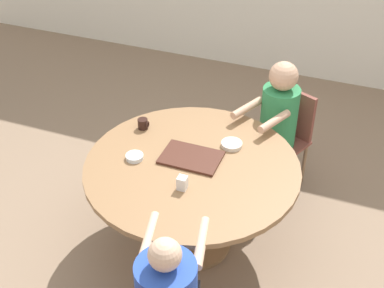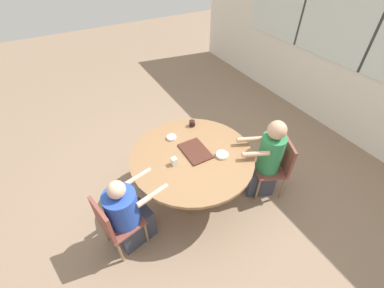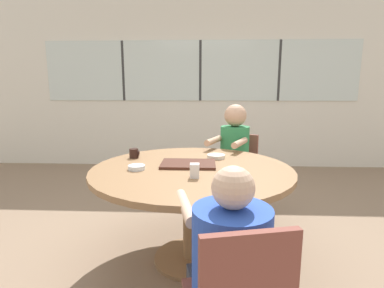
{
  "view_description": "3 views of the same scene",
  "coord_description": "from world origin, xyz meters",
  "px_view_note": "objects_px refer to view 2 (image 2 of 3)",
  "views": [
    {
      "loc": [
        1.04,
        -2.71,
        3.06
      ],
      "look_at": [
        0.0,
        0.0,
        0.94
      ],
      "focal_mm": 50.0,
      "sensor_mm": 36.0,
      "label": 1
    },
    {
      "loc": [
        1.95,
        -1.1,
        2.92
      ],
      "look_at": [
        0.0,
        0.0,
        0.94
      ],
      "focal_mm": 24.0,
      "sensor_mm": 36.0,
      "label": 2
    },
    {
      "loc": [
        0.1,
        -2.18,
        1.35
      ],
      "look_at": [
        0.0,
        0.0,
        0.94
      ],
      "focal_mm": 28.0,
      "sensor_mm": 36.0,
      "label": 3
    }
  ],
  "objects_px": {
    "person_man_blue_shirt": "(266,162)",
    "bowl_cereal": "(172,138)",
    "chair_for_woman_green_shirt": "(113,222)",
    "bowl_white_shallow": "(222,155)",
    "person_woman_green_shirt": "(128,216)",
    "coffee_mug": "(192,123)",
    "chair_for_man_blue_shirt": "(277,163)",
    "milk_carton_small": "(174,161)"
  },
  "relations": [
    {
      "from": "person_man_blue_shirt",
      "to": "bowl_cereal",
      "type": "distance_m",
      "value": 1.27
    },
    {
      "from": "chair_for_woman_green_shirt",
      "to": "bowl_cereal",
      "type": "distance_m",
      "value": 1.24
    },
    {
      "from": "chair_for_woman_green_shirt",
      "to": "bowl_white_shallow",
      "type": "relative_size",
      "value": 5.54
    },
    {
      "from": "person_woman_green_shirt",
      "to": "coffee_mug",
      "type": "height_order",
      "value": "person_woman_green_shirt"
    },
    {
      "from": "chair_for_woman_green_shirt",
      "to": "bowl_white_shallow",
      "type": "height_order",
      "value": "chair_for_woman_green_shirt"
    },
    {
      "from": "coffee_mug",
      "to": "bowl_cereal",
      "type": "bearing_deg",
      "value": -74.05
    },
    {
      "from": "chair_for_man_blue_shirt",
      "to": "person_man_blue_shirt",
      "type": "relative_size",
      "value": 0.72
    },
    {
      "from": "chair_for_woman_green_shirt",
      "to": "bowl_cereal",
      "type": "xyz_separation_m",
      "value": [
        -0.65,
        1.02,
        0.27
      ]
    },
    {
      "from": "milk_carton_small",
      "to": "coffee_mug",
      "type": "bearing_deg",
      "value": 134.59
    },
    {
      "from": "bowl_cereal",
      "to": "coffee_mug",
      "type": "bearing_deg",
      "value": 105.95
    },
    {
      "from": "coffee_mug",
      "to": "bowl_cereal",
      "type": "height_order",
      "value": "coffee_mug"
    },
    {
      "from": "chair_for_man_blue_shirt",
      "to": "milk_carton_small",
      "type": "relative_size",
      "value": 8.94
    },
    {
      "from": "chair_for_woman_green_shirt",
      "to": "chair_for_man_blue_shirt",
      "type": "bearing_deg",
      "value": 71.68
    },
    {
      "from": "chair_for_woman_green_shirt",
      "to": "person_man_blue_shirt",
      "type": "height_order",
      "value": "person_man_blue_shirt"
    },
    {
      "from": "chair_for_woman_green_shirt",
      "to": "person_man_blue_shirt",
      "type": "xyz_separation_m",
      "value": [
        0.14,
        1.98,
        0.05
      ]
    },
    {
      "from": "chair_for_woman_green_shirt",
      "to": "chair_for_man_blue_shirt",
      "type": "height_order",
      "value": "same"
    },
    {
      "from": "chair_for_woman_green_shirt",
      "to": "bowl_cereal",
      "type": "bearing_deg",
      "value": 109.79
    },
    {
      "from": "bowl_cereal",
      "to": "person_man_blue_shirt",
      "type": "bearing_deg",
      "value": 50.37
    },
    {
      "from": "person_man_blue_shirt",
      "to": "chair_for_man_blue_shirt",
      "type": "bearing_deg",
      "value": -90.0
    },
    {
      "from": "chair_for_man_blue_shirt",
      "to": "person_woman_green_shirt",
      "type": "relative_size",
      "value": 0.82
    },
    {
      "from": "person_woman_green_shirt",
      "to": "person_man_blue_shirt",
      "type": "distance_m",
      "value": 1.82
    },
    {
      "from": "chair_for_man_blue_shirt",
      "to": "person_man_blue_shirt",
      "type": "xyz_separation_m",
      "value": [
        -0.07,
        -0.15,
        0.05
      ]
    },
    {
      "from": "bowl_cereal",
      "to": "bowl_white_shallow",
      "type": "bearing_deg",
      "value": 33.06
    },
    {
      "from": "person_woman_green_shirt",
      "to": "person_man_blue_shirt",
      "type": "xyz_separation_m",
      "value": [
        0.18,
        1.81,
        0.1
      ]
    },
    {
      "from": "person_woman_green_shirt",
      "to": "bowl_cereal",
      "type": "bearing_deg",
      "value": 112.99
    },
    {
      "from": "person_man_blue_shirt",
      "to": "bowl_white_shallow",
      "type": "distance_m",
      "value": 0.65
    },
    {
      "from": "person_man_blue_shirt",
      "to": "milk_carton_small",
      "type": "height_order",
      "value": "person_man_blue_shirt"
    },
    {
      "from": "chair_for_man_blue_shirt",
      "to": "person_man_blue_shirt",
      "type": "bearing_deg",
      "value": 90.0
    },
    {
      "from": "milk_carton_small",
      "to": "bowl_cereal",
      "type": "relative_size",
      "value": 0.76
    },
    {
      "from": "person_man_blue_shirt",
      "to": "chair_for_woman_green_shirt",
      "type": "bearing_deg",
      "value": 109.79
    },
    {
      "from": "chair_for_woman_green_shirt",
      "to": "milk_carton_small",
      "type": "height_order",
      "value": "milk_carton_small"
    },
    {
      "from": "bowl_white_shallow",
      "to": "coffee_mug",
      "type": "bearing_deg",
      "value": -178.52
    },
    {
      "from": "chair_for_man_blue_shirt",
      "to": "bowl_cereal",
      "type": "height_order",
      "value": "chair_for_man_blue_shirt"
    },
    {
      "from": "milk_carton_small",
      "to": "bowl_white_shallow",
      "type": "height_order",
      "value": "milk_carton_small"
    },
    {
      "from": "milk_carton_small",
      "to": "bowl_cereal",
      "type": "xyz_separation_m",
      "value": [
        -0.43,
        0.18,
        -0.03
      ]
    },
    {
      "from": "bowl_white_shallow",
      "to": "person_woman_green_shirt",
      "type": "bearing_deg",
      "value": -89.09
    },
    {
      "from": "person_woman_green_shirt",
      "to": "bowl_cereal",
      "type": "height_order",
      "value": "person_woman_green_shirt"
    },
    {
      "from": "bowl_white_shallow",
      "to": "person_man_blue_shirt",
      "type": "bearing_deg",
      "value": 70.64
    },
    {
      "from": "bowl_white_shallow",
      "to": "bowl_cereal",
      "type": "relative_size",
      "value": 1.23
    },
    {
      "from": "chair_for_man_blue_shirt",
      "to": "coffee_mug",
      "type": "relative_size",
      "value": 10.24
    },
    {
      "from": "person_woman_green_shirt",
      "to": "milk_carton_small",
      "type": "relative_size",
      "value": 10.87
    },
    {
      "from": "person_woman_green_shirt",
      "to": "bowl_cereal",
      "type": "xyz_separation_m",
      "value": [
        -0.61,
        0.85,
        0.33
      ]
    }
  ]
}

